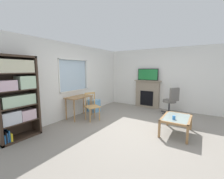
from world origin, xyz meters
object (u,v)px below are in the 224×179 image
wooden_chair (92,106)px  tv (148,75)px  coffee_table (176,119)px  plastic_drawer_unit (94,106)px  fireplace (147,94)px  sippy_cup (174,118)px  bookshelf (16,94)px  desk_under_window (79,100)px  office_chair (171,99)px

wooden_chair → tv: tv is taller
tv → coffee_table: bearing=-144.8°
wooden_chair → plastic_drawer_unit: wooden_chair is taller
fireplace → sippy_cup: (-2.41, -1.51, -0.12)m
plastic_drawer_unit → coffee_table: size_ratio=0.48×
plastic_drawer_unit → fireplace: size_ratio=0.39×
wooden_chair → plastic_drawer_unit: bearing=35.8°
bookshelf → fireplace: bearing=-19.7°
bookshelf → coffee_table: (2.32, -3.15, -0.71)m
plastic_drawer_unit → sippy_cup: sippy_cup is taller
desk_under_window → coffee_table: size_ratio=0.94×
bookshelf → sippy_cup: (2.10, -3.12, -0.61)m
sippy_cup → wooden_chair: bearing=93.3°
fireplace → sippy_cup: fireplace is taller
desk_under_window → sippy_cup: 3.02m
bookshelf → office_chair: 4.86m
coffee_table → fireplace: bearing=34.9°
office_chair → sippy_cup: size_ratio=11.11×
wooden_chair → tv: size_ratio=1.03×
plastic_drawer_unit → coffee_table: plastic_drawer_unit is taller
office_chair → desk_under_window: bearing=129.2°
wooden_chair → plastic_drawer_unit: size_ratio=1.93×
desk_under_window → wooden_chair: bearing=-83.8°
wooden_chair → sippy_cup: (0.14, -2.50, 0.02)m
coffee_table → office_chair: bearing=15.0°
desk_under_window → fireplace: size_ratio=0.77×
bookshelf → plastic_drawer_unit: size_ratio=4.24×
plastic_drawer_unit → fireplace: fireplace is taller
desk_under_window → office_chair: size_ratio=0.92×
office_chair → coffee_table: 1.76m
bookshelf → office_chair: (4.01, -2.70, -0.53)m
office_chair → sippy_cup: (-1.91, -0.42, -0.07)m
tv → coffee_table: (-2.18, -1.53, -1.06)m
office_chair → plastic_drawer_unit: bearing=115.7°
office_chair → tv: bearing=65.9°
coffee_table → sippy_cup: 0.24m
tv → fireplace: bearing=0.0°
wooden_chair → fireplace: bearing=-21.2°
bookshelf → desk_under_window: bearing=-3.2°
fireplace → office_chair: bearing=-114.9°
fireplace → office_chair: size_ratio=1.19×
desk_under_window → fireplace: fireplace is taller
bookshelf → office_chair: size_ratio=1.98×
desk_under_window → wooden_chair: size_ratio=1.02×
bookshelf → tv: bearing=-19.7°
bookshelf → coffee_table: 3.97m
bookshelf → fireplace: (4.51, -1.61, -0.49)m
plastic_drawer_unit → coffee_table: bearing=-97.9°
wooden_chair → coffee_table: bearing=-81.9°
wooden_chair → fireplace: size_ratio=0.76×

